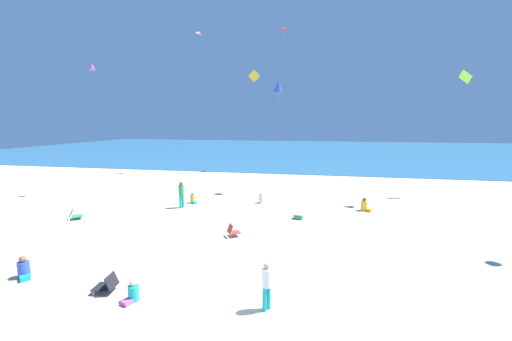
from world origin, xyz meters
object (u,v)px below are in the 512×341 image
(kite_yellow, at_px, (254,76))
(kite_blue, at_px, (278,86))
(person_5, at_px, (365,206))
(person_0, at_px, (193,199))
(kite_red, at_px, (284,29))
(kite_purple, at_px, (92,67))
(kite_pink, at_px, (199,33))
(kite_lime, at_px, (465,77))
(person_3, at_px, (133,294))
(beach_chair_near_camera, at_px, (107,284))
(person_2, at_px, (181,193))
(person_1, at_px, (267,283))
(beach_chair_mid_beach, at_px, (75,215))
(person_7, at_px, (24,270))
(beach_chair_far_left, at_px, (233,231))
(cooler_box, at_px, (298,216))
(person_4, at_px, (261,199))

(kite_yellow, bearing_deg, kite_blue, 54.82)
(person_5, relative_size, kite_yellow, 0.65)
(person_0, bearing_deg, kite_red, 118.05)
(person_0, relative_size, kite_purple, 0.71)
(kite_red, relative_size, kite_pink, 0.87)
(kite_lime, bearing_deg, person_3, -131.62)
(kite_pink, bearing_deg, kite_red, 21.82)
(kite_red, height_order, kite_lime, kite_red)
(beach_chair_near_camera, xyz_separation_m, person_2, (-1.93, 9.84, 0.72))
(person_3, height_order, kite_pink, kite_pink)
(kite_blue, bearing_deg, person_1, -83.69)
(beach_chair_mid_beach, relative_size, person_7, 1.15)
(beach_chair_near_camera, distance_m, person_0, 11.22)
(kite_red, height_order, kite_pink, kite_red)
(person_2, xyz_separation_m, person_7, (-1.53, -9.60, -0.68))
(beach_chair_far_left, distance_m, person_1, 6.10)
(cooler_box, distance_m, kite_red, 24.56)
(person_4, xyz_separation_m, kite_red, (-0.34, 15.73, 15.33))
(beach_chair_near_camera, height_order, kite_yellow, kite_yellow)
(beach_chair_mid_beach, xyz_separation_m, kite_purple, (-3.00, 6.16, 9.17))
(kite_red, relative_size, kite_lime, 0.92)
(beach_chair_near_camera, bearing_deg, kite_red, -102.08)
(beach_chair_near_camera, height_order, person_4, person_4)
(person_2, xyz_separation_m, kite_yellow, (3.97, 3.77, 7.61))
(cooler_box, relative_size, person_4, 0.80)
(kite_yellow, bearing_deg, person_2, -136.48)
(person_1, bearing_deg, kite_yellow, 138.44)
(person_5, xyz_separation_m, kite_yellow, (-7.43, 2.20, 8.27))
(cooler_box, xyz_separation_m, kite_lime, (11.13, 8.26, 8.48))
(cooler_box, distance_m, kite_blue, 10.62)
(kite_lime, bearing_deg, kite_blue, -173.33)
(person_3, height_order, kite_blue, kite_blue)
(cooler_box, bearing_deg, kite_purple, 166.74)
(beach_chair_near_camera, distance_m, kite_pink, 28.95)
(person_5, bearing_deg, kite_blue, 179.33)
(cooler_box, relative_size, kite_lime, 0.40)
(person_3, height_order, person_7, person_7)
(beach_chair_near_camera, height_order, kite_lime, kite_lime)
(cooler_box, xyz_separation_m, kite_purple, (-15.36, 3.62, 9.30))
(kite_red, distance_m, kite_lime, 19.02)
(person_2, distance_m, kite_pink, 20.40)
(beach_chair_near_camera, distance_m, person_4, 12.37)
(person_7, height_order, kite_blue, kite_blue)
(person_5, bearing_deg, kite_red, 147.55)
(beach_chair_mid_beach, height_order, person_3, person_3)
(person_1, xyz_separation_m, kite_yellow, (-3.15, 13.58, 7.73))
(person_1, bearing_deg, kite_lime, 91.55)
(person_4, xyz_separation_m, kite_blue, (0.62, 3.60, 7.84))
(person_5, relative_size, kite_red, 0.64)
(person_3, distance_m, kite_pink, 29.49)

